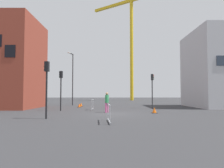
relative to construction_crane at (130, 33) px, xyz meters
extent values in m
plane|color=#333335|center=(-4.92, -36.92, -18.20)|extent=(160.00, 160.00, 0.00)
cube|color=brown|center=(-17.61, -29.84, -12.85)|extent=(7.21, 7.59, 10.71)
cube|color=black|center=(-15.44, -33.67, -12.08)|extent=(1.10, 0.06, 1.30)
cylinder|color=gold|center=(0.39, -0.27, -4.78)|extent=(0.90, 0.90, 26.84)
cube|color=gold|center=(-2.30, 1.58, 9.04)|extent=(15.74, 11.14, 0.70)
cylinder|color=#232326|center=(-10.86, -23.81, -14.31)|extent=(0.14, 0.14, 7.78)
cube|color=#232326|center=(-10.99, -24.59, -10.52)|extent=(0.36, 1.58, 0.10)
ellipsoid|color=silver|center=(-11.12, -25.37, -10.54)|extent=(0.44, 0.24, 0.16)
cylinder|color=#2D2D30|center=(-0.28, -31.12, -16.55)|extent=(0.12, 0.12, 3.29)
cube|color=#2D2D30|center=(-0.28, -31.12, -14.56)|extent=(0.31, 0.28, 0.70)
sphere|color=red|center=(-0.11, -31.14, -14.34)|extent=(0.11, 0.11, 0.11)
sphere|color=#3C2905|center=(-0.11, -31.14, -14.56)|extent=(0.11, 0.11, 0.11)
sphere|color=#07330F|center=(-0.11, -31.14, -14.78)|extent=(0.11, 0.11, 0.11)
cylinder|color=black|center=(-10.09, -33.88, -16.54)|extent=(0.12, 0.12, 3.32)
cube|color=black|center=(-10.09, -33.88, -14.53)|extent=(0.34, 0.31, 0.70)
sphere|color=#390605|center=(-10.26, -33.83, -14.31)|extent=(0.11, 0.11, 0.11)
sphere|color=#3C2905|center=(-10.26, -33.83, -14.53)|extent=(0.11, 0.11, 0.11)
sphere|color=green|center=(-10.26, -33.83, -14.75)|extent=(0.11, 0.11, 0.11)
cylinder|color=black|center=(-9.41, -40.47, -16.58)|extent=(0.12, 0.12, 3.25)
cube|color=black|center=(-9.41, -40.47, -14.60)|extent=(0.32, 0.29, 0.70)
sphere|color=red|center=(-9.59, -40.43, -14.38)|extent=(0.11, 0.11, 0.11)
sphere|color=#3C2905|center=(-9.59, -40.43, -14.60)|extent=(0.11, 0.11, 0.11)
sphere|color=#07330F|center=(-9.59, -40.43, -14.82)|extent=(0.11, 0.11, 0.11)
cylinder|color=#D14C8C|center=(-5.46, -35.77, -17.76)|extent=(0.14, 0.14, 0.88)
cylinder|color=#D14C8C|center=(-5.29, -35.68, -17.76)|extent=(0.14, 0.14, 0.88)
cylinder|color=#2D844C|center=(-5.38, -35.72, -16.95)|extent=(0.34, 0.34, 0.73)
sphere|color=#8C6647|center=(-5.38, -35.72, -16.47)|extent=(0.24, 0.24, 0.24)
cube|color=#9EA0A5|center=(-7.02, -32.45, -17.15)|extent=(0.07, 2.22, 0.06)
cube|color=#9EA0A5|center=(-7.02, -32.45, -18.10)|extent=(0.07, 2.22, 0.06)
cylinder|color=#9EA0A5|center=(-7.02, -33.45, -17.67)|extent=(0.04, 0.04, 1.05)
cylinder|color=#9EA0A5|center=(-7.02, -32.45, -17.67)|extent=(0.04, 0.04, 1.05)
cylinder|color=#9EA0A5|center=(-7.03, -31.45, -17.67)|extent=(0.04, 0.04, 1.05)
cube|color=#9EA0A5|center=(-5.09, -42.24, -17.15)|extent=(0.24, 2.17, 0.06)
cube|color=#9EA0A5|center=(-5.09, -42.24, -18.10)|extent=(0.24, 2.17, 0.06)
cylinder|color=#9EA0A5|center=(-5.01, -43.22, -17.67)|extent=(0.04, 0.04, 1.05)
cylinder|color=#9EA0A5|center=(-5.09, -42.24, -17.67)|extent=(0.04, 0.04, 1.05)
cylinder|color=#9EA0A5|center=(-5.17, -41.27, -17.67)|extent=(0.04, 0.04, 1.05)
cube|color=black|center=(-9.09, -28.42, -18.18)|extent=(0.48, 0.48, 0.03)
cone|color=#E55B0F|center=(-9.09, -28.42, -17.95)|extent=(0.37, 0.37, 0.49)
cube|color=black|center=(-1.14, -36.30, -18.18)|extent=(0.51, 0.51, 0.03)
cone|color=#E55B0F|center=(-1.14, -36.30, -17.94)|extent=(0.39, 0.39, 0.52)
cube|color=black|center=(-9.15, -26.53, -18.18)|extent=(0.50, 0.50, 0.03)
cone|color=#E55B0F|center=(-9.15, -26.53, -17.95)|extent=(0.39, 0.39, 0.51)
camera|label=1|loc=(-4.91, -54.44, -16.50)|focal=32.59mm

